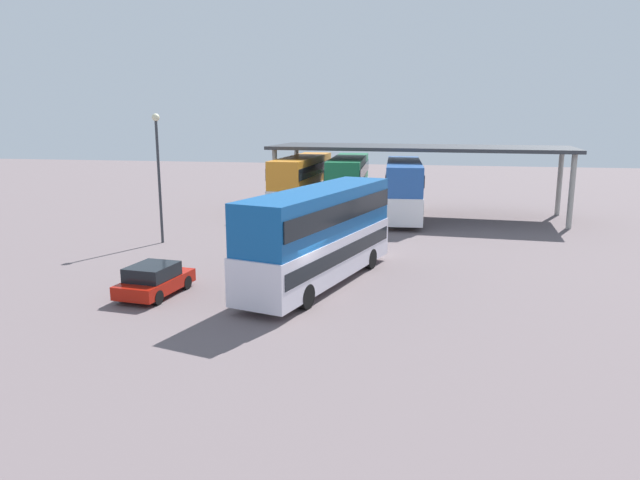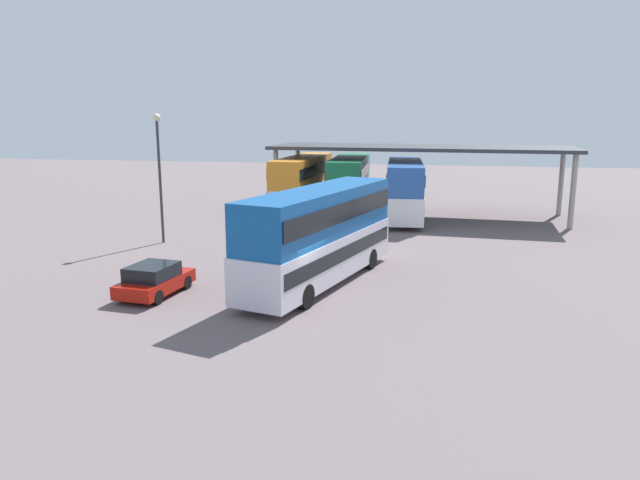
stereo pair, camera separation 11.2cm
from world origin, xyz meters
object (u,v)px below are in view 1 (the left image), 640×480
(double_decker_near_canopy, at_px, (302,182))
(lamppost_tall, at_px, (158,162))
(double_decker_mid_row, at_px, (349,182))
(double_decker_far_right, at_px, (403,187))
(double_decker_main, at_px, (320,232))
(parked_hatchback, at_px, (154,280))

(double_decker_near_canopy, bearing_deg, lamppost_tall, 158.56)
(double_decker_mid_row, xyz_separation_m, double_decker_far_right, (4.33, -1.91, -0.06))
(double_decker_near_canopy, bearing_deg, double_decker_far_right, -100.23)
(double_decker_near_canopy, relative_size, lamppost_tall, 1.52)
(double_decker_main, distance_m, double_decker_near_canopy, 20.50)
(lamppost_tall, bearing_deg, double_decker_near_canopy, 66.57)
(double_decker_far_right, bearing_deg, double_decker_near_canopy, 74.34)
(double_decker_main, bearing_deg, double_decker_far_right, 6.71)
(parked_hatchback, bearing_deg, double_decker_main, -58.19)
(double_decker_far_right, bearing_deg, parked_hatchback, 152.85)
(parked_hatchback, distance_m, double_decker_far_right, 23.19)
(lamppost_tall, bearing_deg, double_decker_main, -31.96)
(parked_hatchback, relative_size, lamppost_tall, 0.51)
(double_decker_mid_row, distance_m, double_decker_far_right, 4.73)
(parked_hatchback, distance_m, double_decker_mid_row, 23.68)
(double_decker_mid_row, bearing_deg, lamppost_tall, 141.81)
(double_decker_mid_row, bearing_deg, double_decker_main, -178.65)
(parked_hatchback, bearing_deg, lamppost_tall, 30.26)
(parked_hatchback, bearing_deg, double_decker_far_right, -17.28)
(lamppost_tall, bearing_deg, double_decker_mid_row, 54.83)
(double_decker_main, relative_size, double_decker_near_canopy, 0.99)
(double_decker_far_right, relative_size, lamppost_tall, 1.50)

